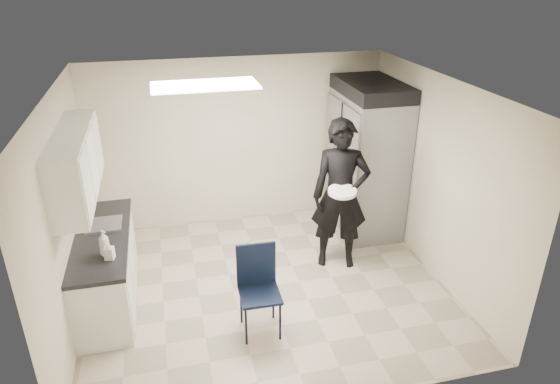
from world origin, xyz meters
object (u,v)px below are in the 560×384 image
object	(u,v)px
lower_counter	(106,270)
man_tuxedo	(340,195)
commercial_fridge	(366,164)
folding_chair	(260,295)

from	to	relation	value
lower_counter	man_tuxedo	distance (m)	3.09
lower_counter	commercial_fridge	size ratio (longest dim) A/B	0.90
lower_counter	folding_chair	world-z (taller)	folding_chair
man_tuxedo	commercial_fridge	bearing A→B (deg)	67.75
lower_counter	man_tuxedo	size ratio (longest dim) A/B	0.92
commercial_fridge	man_tuxedo	xyz separation A→B (m)	(-0.75, -0.93, -0.02)
lower_counter	commercial_fridge	xyz separation A→B (m)	(3.78, 1.07, 0.62)
folding_chair	lower_counter	bearing A→B (deg)	150.66
lower_counter	man_tuxedo	world-z (taller)	man_tuxedo
lower_counter	commercial_fridge	bearing A→B (deg)	15.88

